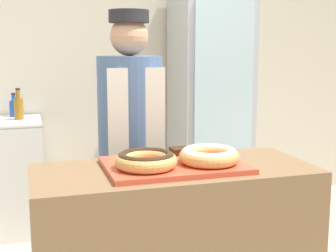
# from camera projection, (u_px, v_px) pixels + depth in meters

# --- Properties ---
(wall_back) EXTENTS (8.00, 0.06, 2.70)m
(wall_back) POSITION_uv_depth(u_px,v_px,m) (101.00, 59.00, 4.10)
(wall_back) COLOR beige
(wall_back) RESTS_ON ground_plane
(serving_tray) EXTENTS (0.64, 0.45, 0.02)m
(serving_tray) POSITION_uv_depth(u_px,v_px,m) (174.00, 165.00, 2.16)
(serving_tray) COLOR #D84C33
(serving_tray) RESTS_ON display_counter
(donut_chocolate_glaze) EXTENTS (0.28, 0.28, 0.07)m
(donut_chocolate_glaze) POSITION_uv_depth(u_px,v_px,m) (146.00, 159.00, 2.06)
(donut_chocolate_glaze) COLOR tan
(donut_chocolate_glaze) RESTS_ON serving_tray
(donut_light_glaze) EXTENTS (0.28, 0.28, 0.07)m
(donut_light_glaze) POSITION_uv_depth(u_px,v_px,m) (209.00, 155.00, 2.14)
(donut_light_glaze) COLOR tan
(donut_light_glaze) RESTS_ON serving_tray
(brownie_back_left) EXTENTS (0.09, 0.09, 0.03)m
(brownie_back_left) POSITION_uv_depth(u_px,v_px,m) (148.00, 153.00, 2.29)
(brownie_back_left) COLOR #382111
(brownie_back_left) RESTS_ON serving_tray
(brownie_back_right) EXTENTS (0.09, 0.09, 0.03)m
(brownie_back_right) POSITION_uv_depth(u_px,v_px,m) (181.00, 151.00, 2.33)
(brownie_back_right) COLOR #382111
(brownie_back_right) RESTS_ON serving_tray
(baker_person) EXTENTS (0.37, 0.37, 1.66)m
(baker_person) POSITION_uv_depth(u_px,v_px,m) (131.00, 147.00, 2.74)
(baker_person) COLOR #4C4C51
(baker_person) RESTS_ON ground_plane
(beverage_fridge) EXTENTS (0.62, 0.59, 1.97)m
(beverage_fridge) POSITION_uv_depth(u_px,v_px,m) (210.00, 101.00, 4.08)
(beverage_fridge) COLOR #ADB2B7
(beverage_fridge) RESTS_ON ground_plane
(bottle_amber) EXTENTS (0.07, 0.07, 0.25)m
(bottle_amber) POSITION_uv_depth(u_px,v_px,m) (19.00, 107.00, 3.66)
(bottle_amber) COLOR #99661E
(bottle_amber) RESTS_ON chest_freezer
(bottle_blue) EXTENTS (0.07, 0.07, 0.19)m
(bottle_blue) POSITION_uv_depth(u_px,v_px,m) (14.00, 108.00, 3.81)
(bottle_blue) COLOR #1E4CB2
(bottle_blue) RESTS_ON chest_freezer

